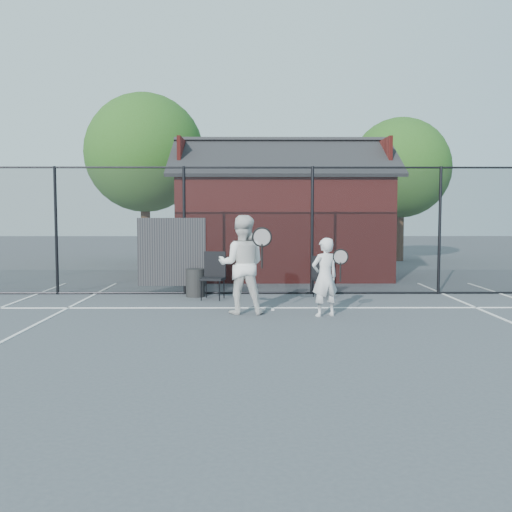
{
  "coord_description": "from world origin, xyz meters",
  "views": [
    {
      "loc": [
        -0.4,
        -8.36,
        1.9
      ],
      "look_at": [
        -0.33,
        2.36,
        1.1
      ],
      "focal_mm": 40.0,
      "sensor_mm": 36.0,
      "label": 1
    }
  ],
  "objects_px": {
    "player_back": "(242,264)",
    "waste_bin": "(195,283)",
    "clubhouse": "(282,223)",
    "player_front": "(325,277)",
    "chair_left": "(213,276)",
    "chair_right": "(323,278)"
  },
  "relations": [
    {
      "from": "clubhouse",
      "to": "chair_left",
      "type": "relative_size",
      "value": 6.33
    },
    {
      "from": "chair_right",
      "to": "clubhouse",
      "type": "bearing_deg",
      "value": 93.06
    },
    {
      "from": "player_front",
      "to": "chair_left",
      "type": "relative_size",
      "value": 1.42
    },
    {
      "from": "player_back",
      "to": "chair_right",
      "type": "distance_m",
      "value": 2.73
    },
    {
      "from": "chair_right",
      "to": "waste_bin",
      "type": "bearing_deg",
      "value": 170.39
    },
    {
      "from": "clubhouse",
      "to": "chair_left",
      "type": "height_order",
      "value": "clubhouse"
    },
    {
      "from": "clubhouse",
      "to": "player_back",
      "type": "xyz_separation_m",
      "value": [
        -1.1,
        -6.61,
        -0.67
      ]
    },
    {
      "from": "player_back",
      "to": "waste_bin",
      "type": "distance_m",
      "value": 2.55
    },
    {
      "from": "player_back",
      "to": "waste_bin",
      "type": "bearing_deg",
      "value": 116.66
    },
    {
      "from": "player_back",
      "to": "chair_right",
      "type": "height_order",
      "value": "player_back"
    },
    {
      "from": "clubhouse",
      "to": "player_front",
      "type": "relative_size",
      "value": 4.46
    },
    {
      "from": "chair_left",
      "to": "chair_right",
      "type": "height_order",
      "value": "chair_left"
    },
    {
      "from": "chair_left",
      "to": "waste_bin",
      "type": "distance_m",
      "value": 0.65
    },
    {
      "from": "player_back",
      "to": "chair_left",
      "type": "distance_m",
      "value": 1.94
    },
    {
      "from": "player_front",
      "to": "chair_right",
      "type": "height_order",
      "value": "player_front"
    },
    {
      "from": "clubhouse",
      "to": "waste_bin",
      "type": "relative_size",
      "value": 10.17
    },
    {
      "from": "clubhouse",
      "to": "chair_left",
      "type": "distance_m",
      "value": 5.28
    },
    {
      "from": "clubhouse",
      "to": "chair_right",
      "type": "xyz_separation_m",
      "value": [
        0.69,
        -4.61,
        -1.15
      ]
    },
    {
      "from": "chair_right",
      "to": "player_back",
      "type": "bearing_deg",
      "value": -137.38
    },
    {
      "from": "player_front",
      "to": "chair_left",
      "type": "distance_m",
      "value": 3.04
    },
    {
      "from": "waste_bin",
      "to": "player_front",
      "type": "bearing_deg",
      "value": -43.53
    },
    {
      "from": "waste_bin",
      "to": "player_back",
      "type": "bearing_deg",
      "value": -63.34
    }
  ]
}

